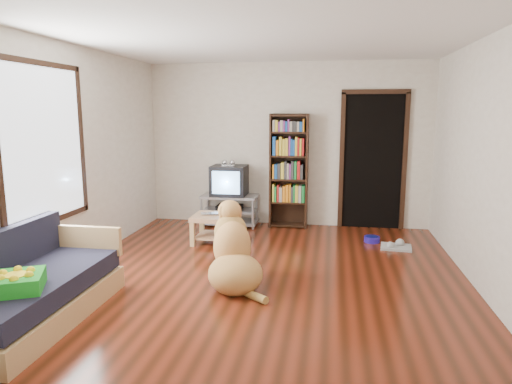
% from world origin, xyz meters
% --- Properties ---
extents(ground, '(5.00, 5.00, 0.00)m').
position_xyz_m(ground, '(0.00, 0.00, 0.00)').
color(ground, '#612110').
rests_on(ground, ground).
extents(ceiling, '(5.00, 5.00, 0.00)m').
position_xyz_m(ceiling, '(0.00, 0.00, 2.60)').
color(ceiling, white).
rests_on(ceiling, ground).
extents(wall_back, '(4.50, 0.00, 4.50)m').
position_xyz_m(wall_back, '(0.00, 2.50, 1.30)').
color(wall_back, silver).
rests_on(wall_back, ground).
extents(wall_front, '(4.50, 0.00, 4.50)m').
position_xyz_m(wall_front, '(0.00, -2.50, 1.30)').
color(wall_front, silver).
rests_on(wall_front, ground).
extents(wall_left, '(0.00, 5.00, 5.00)m').
position_xyz_m(wall_left, '(-2.25, 0.00, 1.30)').
color(wall_left, silver).
rests_on(wall_left, ground).
extents(wall_right, '(0.00, 5.00, 5.00)m').
position_xyz_m(wall_right, '(2.25, 0.00, 1.30)').
color(wall_right, silver).
rests_on(wall_right, ground).
extents(green_cushion, '(0.52, 0.52, 0.13)m').
position_xyz_m(green_cushion, '(-1.75, -1.72, 0.49)').
color(green_cushion, '#1E9A1C').
rests_on(green_cushion, sofa).
extents(laptop, '(0.36, 0.29, 0.03)m').
position_xyz_m(laptop, '(-0.91, 1.22, 0.41)').
color(laptop, silver).
rests_on(laptop, coffee_table).
extents(dog_bowl, '(0.22, 0.22, 0.08)m').
position_xyz_m(dog_bowl, '(1.31, 1.63, 0.04)').
color(dog_bowl, navy).
rests_on(dog_bowl, ground).
extents(grey_rag, '(0.43, 0.36, 0.03)m').
position_xyz_m(grey_rag, '(1.61, 1.38, 0.01)').
color(grey_rag, '#A4A4A4').
rests_on(grey_rag, ground).
extents(window, '(0.03, 1.46, 1.70)m').
position_xyz_m(window, '(-2.23, -0.50, 1.50)').
color(window, white).
rests_on(window, wall_left).
extents(doorway, '(1.03, 0.05, 2.19)m').
position_xyz_m(doorway, '(1.35, 2.48, 1.12)').
color(doorway, black).
rests_on(doorway, wall_back).
extents(tv_stand, '(0.90, 0.45, 0.50)m').
position_xyz_m(tv_stand, '(-0.90, 2.25, 0.27)').
color(tv_stand, '#99999E').
rests_on(tv_stand, ground).
extents(crt_tv, '(0.55, 0.52, 0.58)m').
position_xyz_m(crt_tv, '(-0.90, 2.27, 0.74)').
color(crt_tv, black).
rests_on(crt_tv, tv_stand).
extents(bookshelf, '(0.60, 0.30, 1.80)m').
position_xyz_m(bookshelf, '(0.05, 2.34, 1.00)').
color(bookshelf, black).
rests_on(bookshelf, ground).
extents(sofa, '(0.80, 1.80, 0.80)m').
position_xyz_m(sofa, '(-1.87, -1.38, 0.26)').
color(sofa, tan).
rests_on(sofa, ground).
extents(coffee_table, '(0.55, 0.55, 0.40)m').
position_xyz_m(coffee_table, '(-0.91, 1.25, 0.28)').
color(coffee_table, tan).
rests_on(coffee_table, ground).
extents(dog, '(0.77, 1.02, 0.91)m').
position_xyz_m(dog, '(-0.29, -0.27, 0.33)').
color(dog, tan).
rests_on(dog, ground).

